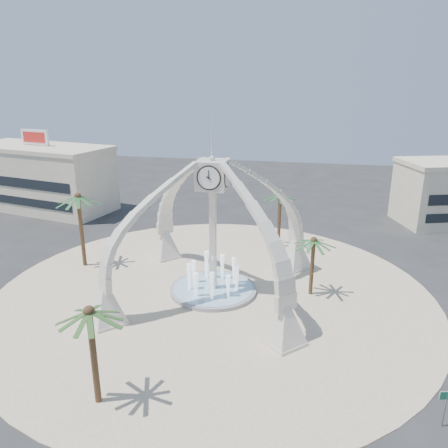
% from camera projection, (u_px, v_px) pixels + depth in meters
% --- Properties ---
extents(ground, '(140.00, 140.00, 0.00)m').
position_uv_depth(ground, '(213.00, 292.00, 40.57)').
color(ground, '#282828').
rests_on(ground, ground).
extents(plaza, '(40.00, 40.00, 0.06)m').
position_uv_depth(plaza, '(213.00, 291.00, 40.56)').
color(plaza, beige).
rests_on(plaza, ground).
extents(clock_tower, '(17.94, 17.94, 16.30)m').
position_uv_depth(clock_tower, '(213.00, 226.00, 38.54)').
color(clock_tower, beige).
rests_on(clock_tower, ground).
extents(fountain, '(8.00, 8.00, 3.62)m').
position_uv_depth(fountain, '(213.00, 289.00, 40.48)').
color(fountain, gray).
rests_on(fountain, ground).
extents(building_nw, '(23.75, 13.73, 11.90)m').
position_uv_depth(building_nw, '(40.00, 177.00, 65.80)').
color(building_nw, beige).
rests_on(building_nw, ground).
extents(palm_east, '(4.36, 4.36, 6.01)m').
position_uv_depth(palm_east, '(314.00, 241.00, 38.45)').
color(palm_east, brown).
rests_on(palm_east, ground).
extents(palm_west, '(5.64, 5.64, 8.44)m').
position_uv_depth(palm_west, '(78.00, 197.00, 43.97)').
color(palm_west, brown).
rests_on(palm_west, ground).
extents(palm_north, '(4.47, 4.47, 7.19)m').
position_uv_depth(palm_north, '(280.00, 195.00, 49.54)').
color(palm_north, brown).
rests_on(palm_north, ground).
extents(palm_south, '(5.13, 5.13, 7.02)m').
position_uv_depth(palm_south, '(89.00, 313.00, 24.76)').
color(palm_south, brown).
rests_on(palm_south, ground).
extents(street_sign, '(0.90, 0.25, 2.50)m').
position_uv_depth(street_sign, '(447.00, 400.00, 24.23)').
color(street_sign, slate).
rests_on(street_sign, ground).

